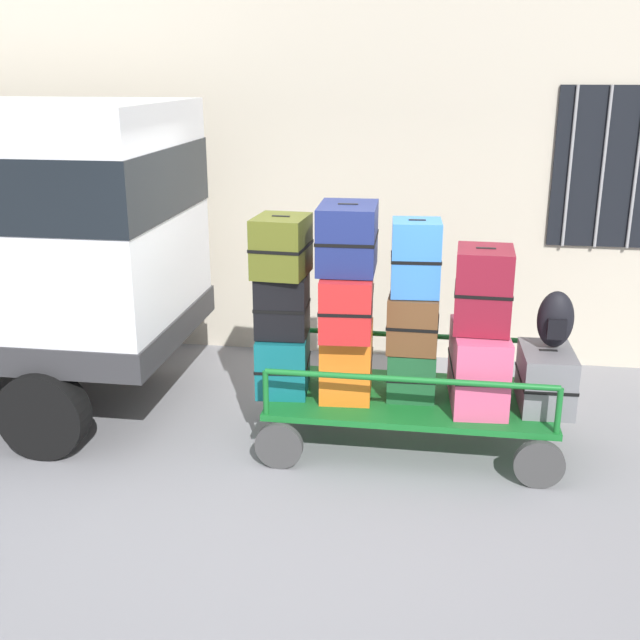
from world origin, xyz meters
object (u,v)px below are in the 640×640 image
(suitcase_left_middle, at_px, (282,305))
(suitcase_midleft_bottom, at_px, (347,360))
(suitcase_midright_bottom, at_px, (478,366))
(suitcase_right_bottom, at_px, (546,378))
(luggage_cart, at_px, (410,404))
(suitcase_left_bottom, at_px, (283,362))
(suitcase_midleft_middle, at_px, (347,299))
(suitcase_center_top, at_px, (416,258))
(suitcase_midleft_top, at_px, (348,238))
(suitcase_center_middle, at_px, (413,322))
(backpack, at_px, (555,320))
(suitcase_midright_middle, at_px, (483,289))
(suitcase_center_bottom, at_px, (411,374))
(suitcase_left_top, at_px, (281,246))

(suitcase_left_middle, bearing_deg, suitcase_midleft_bottom, 2.84)
(suitcase_midright_bottom, height_order, suitcase_right_bottom, suitcase_midright_bottom)
(luggage_cart, distance_m, suitcase_right_bottom, 1.06)
(suitcase_left_bottom, relative_size, suitcase_right_bottom, 0.89)
(suitcase_left_bottom, height_order, suitcase_midleft_middle, suitcase_midleft_middle)
(suitcase_midleft_middle, bearing_deg, suitcase_midleft_bottom, 90.00)
(suitcase_midleft_middle, height_order, suitcase_center_top, suitcase_center_top)
(suitcase_midleft_top, xyz_separation_m, suitcase_center_middle, (0.51, 0.06, -0.66))
(backpack, bearing_deg, suitcase_midright_bottom, -172.07)
(suitcase_left_middle, bearing_deg, suitcase_midright_middle, -0.01)
(luggage_cart, xyz_separation_m, backpack, (1.06, 0.04, 0.75))
(suitcase_midleft_middle, distance_m, backpack, 1.58)
(suitcase_midright_middle, distance_m, suitcase_right_bottom, 0.85)
(suitcase_left_middle, xyz_separation_m, suitcase_center_bottom, (1.02, 0.02, -0.52))
(luggage_cart, height_order, suitcase_right_bottom, suitcase_right_bottom)
(suitcase_midleft_middle, bearing_deg, luggage_cart, 0.12)
(suitcase_left_middle, bearing_deg, luggage_cart, 1.28)
(suitcase_midright_middle, bearing_deg, suitcase_midleft_top, -179.41)
(suitcase_midright_bottom, bearing_deg, suitcase_midleft_middle, 177.92)
(backpack, bearing_deg, suitcase_left_top, -178.34)
(suitcase_left_middle, distance_m, suitcase_midleft_middle, 0.52)
(suitcase_left_top, xyz_separation_m, suitcase_midright_bottom, (1.53, -0.02, -0.89))
(suitcase_center_middle, xyz_separation_m, suitcase_center_top, (-0.00, 0.00, 0.51))
(suitcase_center_bottom, bearing_deg, suitcase_center_top, 90.00)
(luggage_cart, height_order, suitcase_left_middle, suitcase_left_middle)
(suitcase_center_middle, relative_size, suitcase_right_bottom, 0.73)
(suitcase_right_bottom, relative_size, backpack, 1.37)
(luggage_cart, height_order, suitcase_midleft_top, suitcase_midleft_top)
(luggage_cart, distance_m, suitcase_center_top, 1.19)
(suitcase_right_bottom, distance_m, backpack, 0.46)
(suitcase_midleft_top, height_order, suitcase_right_bottom, suitcase_midleft_top)
(suitcase_midleft_middle, relative_size, suitcase_center_top, 1.56)
(suitcase_left_bottom, height_order, suitcase_left_middle, suitcase_left_middle)
(suitcase_midright_middle, bearing_deg, luggage_cart, 177.43)
(suitcase_center_middle, xyz_separation_m, backpack, (1.06, 0.01, 0.07))
(suitcase_center_top, bearing_deg, suitcase_right_bottom, -3.21)
(suitcase_left_bottom, bearing_deg, suitcase_left_middle, -90.00)
(suitcase_left_bottom, bearing_deg, suitcase_right_bottom, -0.22)
(suitcase_left_bottom, bearing_deg, suitcase_midleft_bottom, 2.63)
(suitcase_center_bottom, bearing_deg, suitcase_midright_bottom, -3.70)
(suitcase_midleft_bottom, xyz_separation_m, suitcase_center_bottom, (0.51, -0.01, -0.08))
(luggage_cart, height_order, suitcase_left_top, suitcase_left_top)
(suitcase_midleft_bottom, bearing_deg, suitcase_midleft_top, -90.00)
(suitcase_left_bottom, height_order, suitcase_center_middle, suitcase_center_middle)
(suitcase_center_middle, relative_size, suitcase_midright_bottom, 0.56)
(suitcase_center_bottom, distance_m, suitcase_right_bottom, 1.02)
(suitcase_midleft_middle, xyz_separation_m, suitcase_midleft_top, (-0.00, -0.03, 0.49))
(suitcase_midleft_bottom, height_order, suitcase_center_bottom, suitcase_midleft_bottom)
(suitcase_center_top, distance_m, suitcase_midright_middle, 0.55)
(suitcase_midright_bottom, height_order, suitcase_midright_middle, suitcase_midright_middle)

